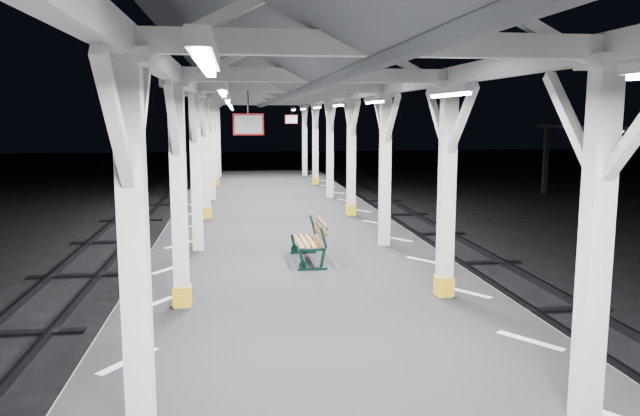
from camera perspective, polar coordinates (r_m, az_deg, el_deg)
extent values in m
cube|color=black|center=(7.90, 1.63, -16.29)|extent=(6.00, 50.00, 1.00)
cube|color=silver|center=(7.72, -17.12, -13.21)|extent=(1.00, 48.00, 0.01)
cube|color=silver|center=(8.43, 18.66, -11.43)|extent=(1.00, 48.00, 0.01)
cube|color=silver|center=(5.29, -16.56, -5.09)|extent=(0.22, 0.22, 3.20)
cube|color=silver|center=(5.17, -17.35, 13.11)|extent=(0.40, 0.40, 0.12)
cube|color=silver|center=(5.69, -16.20, 7.55)|extent=(0.10, 0.99, 0.99)
cube|color=silver|center=(4.61, -18.21, 7.33)|extent=(0.10, 0.99, 0.99)
cube|color=silver|center=(9.20, -12.76, 0.70)|extent=(0.22, 0.22, 3.20)
cube|color=silver|center=(9.13, -13.11, 11.08)|extent=(0.40, 0.40, 0.12)
cube|color=gold|center=(9.49, -12.48, -7.82)|extent=(0.26, 0.26, 0.30)
cube|color=silver|center=(9.67, -12.70, 7.91)|extent=(0.10, 0.99, 0.99)
cube|color=silver|center=(8.57, -13.34, 7.85)|extent=(0.10, 0.99, 0.99)
cube|color=silver|center=(13.16, -11.24, 3.03)|extent=(0.22, 0.22, 3.20)
cube|color=silver|center=(13.12, -11.45, 10.26)|extent=(0.40, 0.40, 0.12)
cube|color=silver|center=(13.66, -11.24, 8.05)|extent=(0.10, 0.99, 0.99)
cube|color=silver|center=(12.56, -11.55, 8.02)|extent=(0.10, 0.99, 0.99)
cube|color=silver|center=(17.15, -10.42, 4.27)|extent=(0.22, 0.22, 3.20)
cube|color=silver|center=(17.11, -10.57, 9.83)|extent=(0.40, 0.40, 0.12)
cube|color=gold|center=(17.30, -10.30, -0.42)|extent=(0.26, 0.26, 0.30)
cube|color=silver|center=(17.65, -10.44, 8.13)|extent=(0.10, 0.99, 0.99)
cube|color=silver|center=(16.55, -10.62, 8.11)|extent=(0.10, 0.99, 0.99)
cube|color=silver|center=(21.13, -9.91, 5.05)|extent=(0.22, 0.22, 3.20)
cube|color=silver|center=(21.10, -10.03, 9.55)|extent=(0.40, 0.40, 0.12)
cube|color=silver|center=(21.65, -9.93, 8.17)|extent=(0.10, 0.99, 0.99)
cube|color=silver|center=(20.55, -10.05, 8.16)|extent=(0.10, 0.99, 0.99)
cube|color=silver|center=(25.13, -9.56, 5.58)|extent=(0.22, 0.22, 3.20)
cube|color=silver|center=(25.10, -9.66, 9.36)|extent=(0.40, 0.40, 0.12)
cube|color=gold|center=(25.23, -9.48, 2.36)|extent=(0.26, 0.26, 0.30)
cube|color=silver|center=(25.65, -9.58, 8.20)|extent=(0.10, 0.99, 0.99)
cube|color=silver|center=(24.55, -9.67, 8.20)|extent=(0.10, 0.99, 0.99)
cube|color=silver|center=(29.12, -9.31, 5.96)|extent=(0.22, 0.22, 3.20)
cube|color=silver|center=(29.10, -9.39, 9.23)|extent=(0.40, 0.40, 0.12)
cube|color=silver|center=(29.64, -9.33, 8.23)|extent=(0.10, 0.99, 0.99)
cube|color=silver|center=(28.54, -9.39, 8.22)|extent=(0.10, 0.99, 0.99)
cube|color=silver|center=(6.11, 23.83, -3.67)|extent=(0.22, 0.22, 3.20)
cube|color=silver|center=(6.00, 24.79, 12.02)|extent=(0.40, 0.40, 0.12)
cube|color=silver|center=(6.46, 21.90, 7.35)|extent=(0.10, 0.99, 0.99)
cube|color=silver|center=(9.69, 11.50, 1.13)|extent=(0.22, 0.22, 3.20)
cube|color=silver|center=(9.63, 11.80, 10.97)|extent=(0.40, 0.40, 0.12)
cube|color=gold|center=(9.97, 11.26, -6.99)|extent=(0.26, 0.26, 0.30)
cube|color=silver|center=(10.14, 10.67, 7.99)|extent=(0.10, 0.99, 0.99)
cube|color=silver|center=(9.10, 12.85, 7.89)|extent=(0.10, 0.99, 0.99)
cube|color=silver|center=(13.51, 5.97, 3.28)|extent=(0.22, 0.22, 3.20)
cube|color=silver|center=(13.47, 6.07, 10.33)|extent=(0.40, 0.40, 0.12)
cube|color=silver|center=(14.00, 5.51, 8.18)|extent=(0.10, 0.99, 0.99)
cube|color=silver|center=(12.93, 6.62, 8.14)|extent=(0.10, 0.99, 0.99)
cube|color=silver|center=(17.42, 2.88, 4.46)|extent=(0.22, 0.22, 3.20)
cube|color=silver|center=(17.38, 2.92, 9.93)|extent=(0.40, 0.40, 0.12)
cube|color=gold|center=(17.57, 2.84, -0.16)|extent=(0.26, 0.26, 0.30)
cube|color=silver|center=(17.91, 2.58, 8.26)|extent=(0.10, 0.99, 0.99)
cube|color=silver|center=(16.83, 3.25, 8.24)|extent=(0.10, 0.99, 0.99)
cube|color=silver|center=(21.35, 0.92, 5.21)|extent=(0.22, 0.22, 3.20)
cube|color=silver|center=(21.32, 0.93, 9.66)|extent=(0.40, 0.40, 0.12)
cube|color=silver|center=(21.86, 0.71, 8.30)|extent=(0.10, 0.99, 0.99)
cube|color=silver|center=(20.78, 1.15, 8.29)|extent=(0.10, 0.99, 0.99)
cube|color=silver|center=(25.31, -0.43, 5.71)|extent=(0.22, 0.22, 3.20)
cube|color=silver|center=(25.29, -0.43, 9.47)|extent=(0.40, 0.40, 0.12)
cube|color=gold|center=(25.42, -0.43, 2.51)|extent=(0.26, 0.26, 0.30)
cube|color=silver|center=(25.83, -0.59, 8.32)|extent=(0.10, 0.99, 0.99)
cube|color=silver|center=(24.74, -0.27, 8.32)|extent=(0.10, 0.99, 0.99)
cube|color=silver|center=(29.28, -1.42, 6.08)|extent=(0.22, 0.22, 3.20)
cube|color=silver|center=(29.26, -1.43, 9.33)|extent=(0.40, 0.40, 0.12)
cube|color=silver|center=(29.80, -1.54, 8.33)|extent=(0.10, 0.99, 0.99)
cube|color=silver|center=(28.71, -1.30, 8.33)|extent=(0.10, 0.99, 0.99)
cube|color=silver|center=(7.15, -14.67, 12.78)|extent=(0.18, 48.00, 0.24)
cube|color=silver|center=(7.78, 16.81, 12.33)|extent=(0.18, 48.00, 0.24)
cube|color=silver|center=(5.25, 5.43, 14.69)|extent=(4.20, 0.14, 0.20)
cube|color=silver|center=(9.17, -0.32, 12.03)|extent=(4.20, 0.14, 0.20)
cube|color=silver|center=(13.15, -2.58, 10.94)|extent=(4.20, 0.14, 0.20)
cube|color=silver|center=(17.13, -3.78, 10.35)|extent=(4.20, 0.14, 0.20)
cube|color=silver|center=(21.12, -4.52, 9.98)|extent=(4.20, 0.14, 0.20)
cube|color=silver|center=(25.12, -5.03, 9.72)|extent=(4.20, 0.14, 0.20)
cube|color=silver|center=(29.11, -5.40, 9.54)|extent=(4.20, 0.14, 0.20)
cube|color=#4E5155|center=(7.17, -9.02, 17.28)|extent=(2.80, 49.00, 1.45)
cube|color=#4E5155|center=(7.58, 11.95, 16.72)|extent=(2.80, 49.00, 1.45)
cube|color=silver|center=(3.10, -10.39, 13.76)|extent=(0.10, 1.35, 0.08)
cube|color=white|center=(3.10, -10.36, 12.84)|extent=(0.05, 1.25, 0.05)
cube|color=silver|center=(7.09, -8.86, 10.72)|extent=(0.10, 1.35, 0.08)
cube|color=white|center=(7.09, -8.85, 10.32)|extent=(0.05, 1.25, 0.05)
cube|color=silver|center=(11.09, -8.44, 9.88)|extent=(0.10, 1.35, 0.08)
cube|color=white|center=(11.09, -8.44, 9.62)|extent=(0.05, 1.25, 0.05)
cube|color=silver|center=(15.09, -8.25, 9.48)|extent=(0.10, 1.35, 0.08)
cube|color=white|center=(15.09, -8.24, 9.29)|extent=(0.05, 1.25, 0.05)
cube|color=silver|center=(19.09, -8.13, 9.24)|extent=(0.10, 1.35, 0.08)
cube|color=white|center=(19.08, -8.13, 9.09)|extent=(0.05, 1.25, 0.05)
cube|color=silver|center=(23.08, -8.06, 9.09)|extent=(0.10, 1.35, 0.08)
cube|color=white|center=(23.08, -8.05, 8.97)|extent=(0.05, 1.25, 0.05)
cube|color=silver|center=(27.08, -8.00, 8.99)|extent=(0.10, 1.35, 0.08)
cube|color=white|center=(27.08, -8.00, 8.88)|extent=(0.05, 1.25, 0.05)
cube|color=silver|center=(7.50, 11.76, 10.52)|extent=(0.10, 1.35, 0.08)
cube|color=white|center=(7.50, 11.75, 10.14)|extent=(0.05, 1.25, 0.05)
cube|color=silver|center=(11.36, 4.99, 9.90)|extent=(0.10, 1.35, 0.08)
cube|color=white|center=(11.36, 4.99, 9.65)|extent=(0.05, 1.25, 0.05)
cube|color=silver|center=(15.29, 1.68, 9.54)|extent=(0.10, 1.35, 0.08)
cube|color=white|center=(15.28, 1.68, 9.36)|extent=(0.05, 1.25, 0.05)
cube|color=silver|center=(19.24, -0.26, 9.32)|extent=(0.10, 1.35, 0.08)
cube|color=white|center=(19.24, -0.26, 9.17)|extent=(0.05, 1.25, 0.05)
cube|color=silver|center=(23.22, -1.54, 9.17)|extent=(0.10, 1.35, 0.08)
cube|color=white|center=(23.22, -1.54, 9.04)|extent=(0.05, 1.25, 0.05)
cube|color=silver|center=(27.20, -2.45, 9.06)|extent=(0.10, 1.35, 0.08)
cube|color=white|center=(27.20, -2.45, 8.95)|extent=(0.05, 1.25, 0.05)
cylinder|color=black|center=(10.26, -6.59, 9.59)|extent=(0.02, 0.02, 0.36)
cube|color=red|center=(10.26, -6.56, 7.60)|extent=(0.50, 0.03, 0.35)
cube|color=white|center=(10.26, -6.56, 7.60)|extent=(0.44, 0.04, 0.29)
cylinder|color=black|center=(24.97, -2.65, 8.93)|extent=(0.02, 0.02, 0.36)
cube|color=red|center=(24.97, -2.64, 8.11)|extent=(0.50, 0.03, 0.35)
cube|color=white|center=(24.97, -2.64, 8.11)|extent=(0.44, 0.05, 0.29)
cube|color=black|center=(32.87, 19.93, 4.18)|extent=(0.20, 0.20, 3.30)
sphere|color=silver|center=(27.62, 25.85, 6.39)|extent=(0.20, 0.20, 0.20)
sphere|color=silver|center=(32.80, 20.07, 6.91)|extent=(0.20, 0.20, 0.20)
cube|color=black|center=(11.45, -0.66, -5.60)|extent=(0.54, 0.06, 0.05)
cube|color=black|center=(11.38, -1.65, -4.76)|extent=(0.14, 0.05, 0.42)
cube|color=black|center=(11.43, 0.23, -4.70)|extent=(0.13, 0.05, 0.42)
cube|color=black|center=(11.35, 0.32, -2.75)|extent=(0.15, 0.05, 0.39)
cube|color=black|center=(12.84, -1.54, -4.06)|extent=(0.54, 0.06, 0.05)
cube|color=black|center=(12.78, -2.43, -3.30)|extent=(0.14, 0.05, 0.42)
cube|color=black|center=(12.82, -0.75, -3.25)|extent=(0.13, 0.05, 0.42)
cube|color=black|center=(12.75, -0.67, -1.51)|extent=(0.15, 0.05, 0.39)
cube|color=brown|center=(12.04, -1.98, -3.07)|extent=(0.10, 1.37, 0.03)
cube|color=brown|center=(12.05, -1.43, -3.05)|extent=(0.10, 1.37, 0.03)
cube|color=brown|center=(12.07, -0.88, -3.04)|extent=(0.10, 1.37, 0.03)
cube|color=brown|center=(12.08, -0.33, -3.02)|extent=(0.10, 1.37, 0.03)
cube|color=brown|center=(12.07, -0.03, -2.43)|extent=(0.07, 1.36, 0.09)
cube|color=brown|center=(12.05, 0.05, -1.88)|extent=(0.07, 1.36, 0.09)
cube|color=brown|center=(12.03, 0.14, -1.33)|extent=(0.07, 1.36, 0.09)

